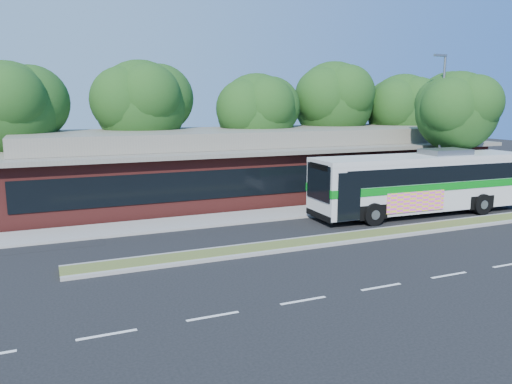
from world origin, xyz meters
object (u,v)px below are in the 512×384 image
lamp_post (441,124)px  sedan (83,207)px  sidewalk_tree (460,110)px  transit_bus (422,179)px

lamp_post → sedan: 21.76m
sidewalk_tree → lamp_post: bearing=-169.9°
transit_bus → sidewalk_tree: bearing=30.3°
lamp_post → transit_bus: 5.20m
sedan → sidewalk_tree: (22.86, -3.15, 5.05)m
sedan → sidewalk_tree: sidewalk_tree is taller
transit_bus → lamp_post: bearing=37.9°
lamp_post → sidewalk_tree: bearing=10.1°
transit_bus → sedan: 18.60m
sedan → lamp_post: bearing=-98.4°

